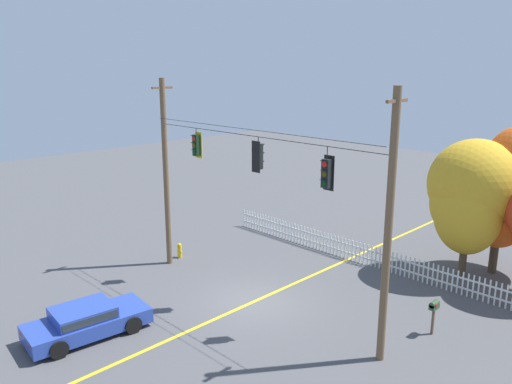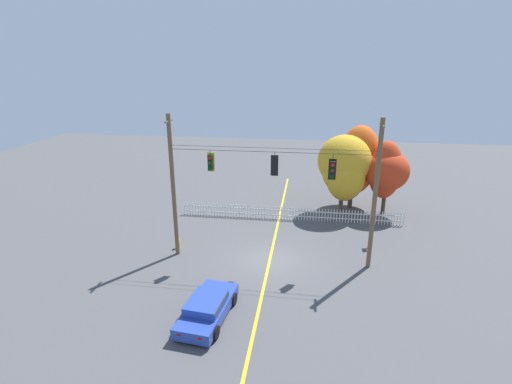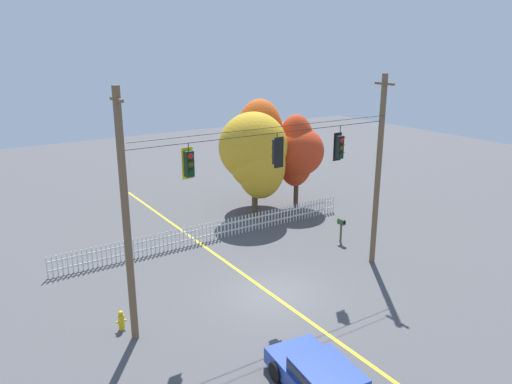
# 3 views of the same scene
# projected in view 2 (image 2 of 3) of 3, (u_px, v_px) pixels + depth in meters

# --- Properties ---
(ground) EXTENTS (80.00, 80.00, 0.00)m
(ground) POSITION_uv_depth(u_px,v_px,m) (270.00, 260.00, 24.46)
(ground) COLOR #4C4C4F
(lane_centerline_stripe) EXTENTS (0.16, 36.00, 0.01)m
(lane_centerline_stripe) POSITION_uv_depth(u_px,v_px,m) (270.00, 260.00, 24.45)
(lane_centerline_stripe) COLOR gold
(lane_centerline_stripe) RESTS_ON ground
(signal_support_span) EXTENTS (12.26, 1.10, 9.01)m
(signal_support_span) POSITION_uv_depth(u_px,v_px,m) (271.00, 191.00, 22.99)
(signal_support_span) COLOR brown
(signal_support_span) RESTS_ON ground
(traffic_signal_eastbound_side) EXTENTS (0.43, 0.38, 1.32)m
(traffic_signal_eastbound_side) POSITION_uv_depth(u_px,v_px,m) (211.00, 162.00, 22.97)
(traffic_signal_eastbound_side) COLOR black
(traffic_signal_northbound_secondary) EXTENTS (0.43, 0.38, 1.37)m
(traffic_signal_northbound_secondary) POSITION_uv_depth(u_px,v_px,m) (275.00, 165.00, 22.45)
(traffic_signal_northbound_secondary) COLOR black
(traffic_signal_westbound_side) EXTENTS (0.43, 0.38, 1.55)m
(traffic_signal_westbound_side) POSITION_uv_depth(u_px,v_px,m) (332.00, 170.00, 22.09)
(traffic_signal_westbound_side) COLOR black
(white_picket_fence) EXTENTS (17.18, 0.06, 1.05)m
(white_picket_fence) POSITION_uv_depth(u_px,v_px,m) (290.00, 213.00, 30.50)
(white_picket_fence) COLOR silver
(white_picket_fence) RESTS_ON ground
(autumn_maple_near_fence) EXTENTS (4.23, 4.03, 6.40)m
(autumn_maple_near_fence) POSITION_uv_depth(u_px,v_px,m) (344.00, 167.00, 30.88)
(autumn_maple_near_fence) COLOR brown
(autumn_maple_near_fence) RESTS_ON ground
(autumn_maple_mid) EXTENTS (3.93, 4.05, 6.99)m
(autumn_maple_mid) POSITION_uv_depth(u_px,v_px,m) (357.00, 162.00, 32.08)
(autumn_maple_mid) COLOR #473828
(autumn_maple_mid) RESTS_ON ground
(autumn_oak_far_east) EXTENTS (3.54, 3.16, 6.03)m
(autumn_oak_far_east) POSITION_uv_depth(u_px,v_px,m) (386.00, 171.00, 30.68)
(autumn_oak_far_east) COLOR #473828
(autumn_oak_far_east) RESTS_ON ground
(parked_car) EXTENTS (2.35, 4.51, 1.15)m
(parked_car) POSITION_uv_depth(u_px,v_px,m) (207.00, 307.00, 18.72)
(parked_car) COLOR #28429E
(parked_car) RESTS_ON ground
(fire_hydrant) EXTENTS (0.38, 0.22, 0.77)m
(fire_hydrant) POSITION_uv_depth(u_px,v_px,m) (178.00, 243.00, 25.91)
(fire_hydrant) COLOR gold
(fire_hydrant) RESTS_ON ground
(roadside_mailbox) EXTENTS (0.25, 0.44, 1.32)m
(roadside_mailbox) POSITION_uv_depth(u_px,v_px,m) (371.00, 232.00, 25.85)
(roadside_mailbox) COLOR brown
(roadside_mailbox) RESTS_ON ground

